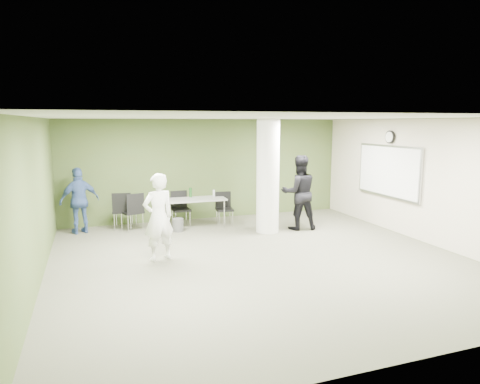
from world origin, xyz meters
name	(u,v)px	position (x,y,z in m)	size (l,w,h in m)	color
floor	(260,259)	(0.00, 0.00, 0.00)	(8.00, 8.00, 0.00)	#545242
ceiling	(261,117)	(0.00, 0.00, 2.80)	(8.00, 8.00, 0.00)	white
wall_back	(207,169)	(0.00, 4.00, 1.40)	(8.00, 0.02, 2.80)	#4A592A
wall_left	(35,203)	(-4.00, 0.00, 1.40)	(0.02, 8.00, 2.80)	#4A592A
wall_right_cream	(425,181)	(4.00, 0.00, 1.40)	(0.02, 8.00, 2.80)	beige
column	(268,176)	(1.00, 2.00, 1.40)	(0.56, 0.56, 2.80)	silver
whiteboard	(388,171)	(3.92, 1.20, 1.50)	(0.05, 2.30, 1.30)	silver
wall_clock	(390,137)	(3.92, 1.20, 2.35)	(0.06, 0.32, 0.32)	black
folding_table	(195,200)	(-0.59, 3.08, 0.70)	(1.60, 0.74, 1.00)	gray
wastebasket	(178,225)	(-1.11, 2.77, 0.16)	(0.28, 0.28, 0.33)	#4C4C4C
chair_back_left	(122,208)	(-2.40, 3.38, 0.57)	(0.56, 0.56, 0.97)	black
chair_back_right	(133,209)	(-2.15, 3.18, 0.57)	(0.61, 0.61, 0.97)	black
chair_table_left	(180,206)	(-0.93, 3.34, 0.54)	(0.48, 0.48, 0.92)	black
chair_table_right	(224,206)	(0.20, 3.07, 0.51)	(0.48, 0.48, 0.88)	black
woman_white	(158,217)	(-1.90, 0.65, 0.87)	(0.63, 0.42, 1.74)	white
man_black	(299,193)	(1.86, 1.99, 0.95)	(0.92, 0.72, 1.89)	black
man_blue	(80,201)	(-3.40, 3.40, 0.82)	(0.96, 0.40, 1.63)	#39538D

